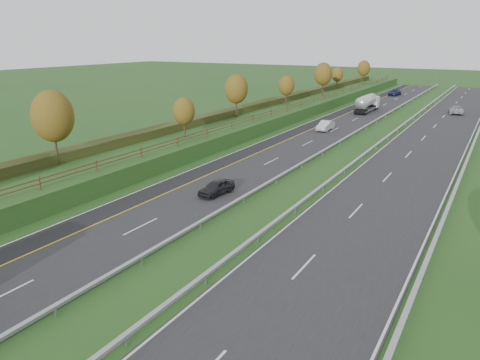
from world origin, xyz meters
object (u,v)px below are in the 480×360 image
object	(u,v)px
car_small_far	(395,92)
car_oncoming	(456,110)
road_tanker	(367,103)
car_dark_near	(217,187)
car_silver_mid	(325,126)

from	to	relation	value
car_small_far	car_oncoming	xyz separation A→B (m)	(17.65, -26.72, -0.01)
road_tanker	car_small_far	size ratio (longest dim) A/B	2.06
road_tanker	car_dark_near	bearing A→B (deg)	-88.40
car_dark_near	car_small_far	world-z (taller)	car_small_far
car_small_far	car_oncoming	distance (m)	32.02
road_tanker	car_small_far	distance (m)	32.67
car_dark_near	car_oncoming	world-z (taller)	car_oncoming
car_dark_near	car_silver_mid	distance (m)	36.97
car_silver_mid	car_small_far	xyz separation A→B (m)	(-0.81, 56.82, 0.00)
car_dark_near	car_small_far	distance (m)	93.78
car_dark_near	car_oncoming	size ratio (longest dim) A/B	0.74
car_dark_near	car_oncoming	bearing A→B (deg)	85.02
road_tanker	car_silver_mid	bearing A→B (deg)	-90.98
road_tanker	car_oncoming	size ratio (longest dim) A/B	1.99
car_small_far	road_tanker	bearing A→B (deg)	-81.07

